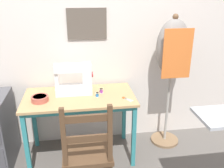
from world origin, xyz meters
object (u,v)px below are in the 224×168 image
at_px(sewing_machine, 76,80).
at_px(fabric_bowl, 40,99).
at_px(scissors, 126,99).
at_px(wooden_chair, 87,153).
at_px(thread_spool_near_machine, 97,95).
at_px(dress_form, 172,54).
at_px(thread_spool_mid_table, 101,91).

bearing_deg(sewing_machine, fabric_bowl, -157.23).
distance_m(scissors, wooden_chair, 0.66).
height_order(thread_spool_near_machine, dress_form, dress_form).
bearing_deg(fabric_bowl, thread_spool_near_machine, 2.17).
xyz_separation_m(wooden_chair, dress_form, (0.94, 0.70, 0.62)).
bearing_deg(sewing_machine, wooden_chair, -84.37).
relative_size(sewing_machine, thread_spool_mid_table, 8.59).
bearing_deg(wooden_chair, thread_spool_near_machine, 75.70).
bearing_deg(thread_spool_mid_table, thread_spool_near_machine, -118.35).
bearing_deg(thread_spool_near_machine, sewing_machine, 148.47).
bearing_deg(wooden_chair, dress_form, 36.60).
relative_size(fabric_bowl, wooden_chair, 0.17).
bearing_deg(fabric_bowl, wooden_chair, -51.55).
height_order(fabric_bowl, wooden_chair, wooden_chair).
distance_m(thread_spool_near_machine, thread_spool_mid_table, 0.11).
distance_m(fabric_bowl, thread_spool_mid_table, 0.61).
bearing_deg(thread_spool_near_machine, dress_form, 11.45).
distance_m(sewing_machine, scissors, 0.53).
bearing_deg(fabric_bowl, sewing_machine, 22.77).
bearing_deg(sewing_machine, dress_form, 2.23).
distance_m(sewing_machine, wooden_chair, 0.78).
xyz_separation_m(fabric_bowl, thread_spool_mid_table, (0.60, 0.11, -0.01)).
height_order(scissors, thread_spool_mid_table, thread_spool_mid_table).
xyz_separation_m(sewing_machine, dress_form, (1.01, 0.04, 0.21)).
distance_m(scissors, dress_form, 0.69).
xyz_separation_m(fabric_bowl, thread_spool_near_machine, (0.55, 0.02, -0.01)).
height_order(fabric_bowl, dress_form, dress_form).
xyz_separation_m(sewing_machine, wooden_chair, (0.07, -0.66, -0.40)).
xyz_separation_m(fabric_bowl, dress_form, (1.35, 0.18, 0.33)).
bearing_deg(scissors, fabric_bowl, 175.43).
height_order(scissors, dress_form, dress_form).
height_order(thread_spool_mid_table, dress_form, dress_form).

